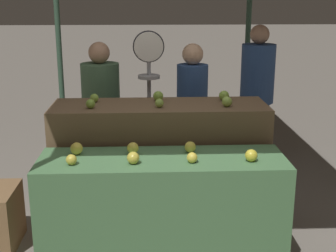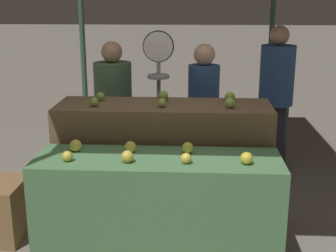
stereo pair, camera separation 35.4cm
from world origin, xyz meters
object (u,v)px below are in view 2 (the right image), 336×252
Objects in this scene: person_customer_right at (276,89)px; produce_scale at (159,81)px; person_vendor_at_scale at (203,110)px; person_customer_left at (114,109)px.

produce_scale is at bearing 61.00° from person_customer_right.
produce_scale reaches higher than person_vendor_at_scale.
produce_scale is 1.08× the size of person_customer_left.
person_customer_left reaches higher than person_vendor_at_scale.
person_customer_right is at bearing -134.30° from person_vendor_at_scale.
person_customer_right is (1.27, 1.06, -0.27)m from produce_scale.
person_customer_left is at bearing -2.23° from person_vendor_at_scale.
person_vendor_at_scale is 0.99× the size of person_customer_left.
person_customer_right is at bearing -134.92° from person_customer_left.
person_customer_left is at bearing 46.06° from person_customer_right.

